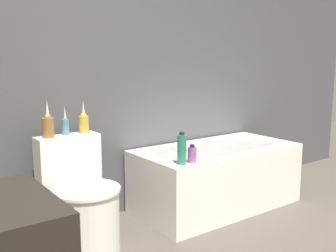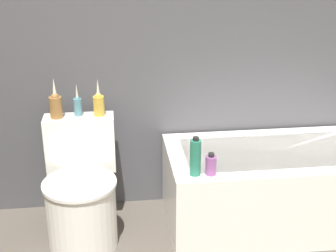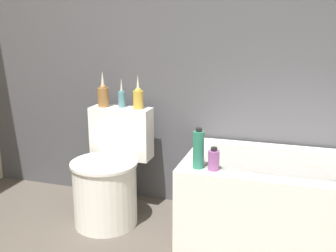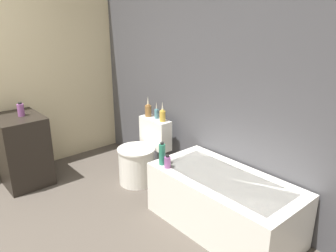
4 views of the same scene
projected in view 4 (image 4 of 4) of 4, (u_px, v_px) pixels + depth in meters
name	position (u px, v px, depth m)	size (l,w,h in m)	color
wall_back_tiled	(192.00, 74.00, 3.57)	(6.40, 0.06, 2.60)	#4C4C51
bathtub	(223.00, 202.00, 3.04)	(1.40, 0.70, 0.53)	white
toilet	(141.00, 157.00, 3.90)	(0.44, 0.59, 0.74)	white
vanity_counter	(22.00, 150.00, 3.85)	(0.63, 0.49, 0.82)	black
soap_bottle_glass	(21.00, 110.00, 3.71)	(0.07, 0.07, 0.16)	#8C4C8C
vase_gold	(148.00, 109.00, 3.96)	(0.08, 0.08, 0.25)	olive
vase_silver	(157.00, 113.00, 3.88)	(0.05, 0.05, 0.21)	teal
vase_bronze	(162.00, 115.00, 3.78)	(0.07, 0.07, 0.24)	gold
shampoo_bottle_tall	(162.00, 154.00, 3.18)	(0.06, 0.06, 0.23)	#267259
shampoo_bottle_short	(167.00, 162.00, 3.13)	(0.06, 0.06, 0.13)	#8C4C8C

